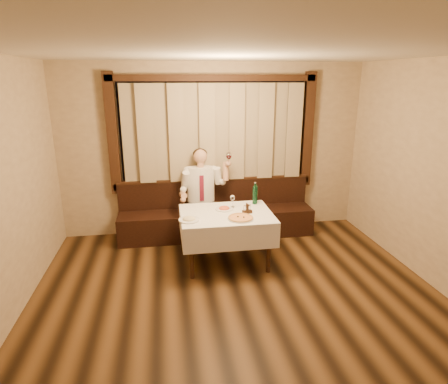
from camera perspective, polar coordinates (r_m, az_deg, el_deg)
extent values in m
cube|color=black|center=(4.11, 4.51, -21.61)|extent=(5.00, 6.00, 0.01)
cube|color=silver|center=(3.22, 5.75, 21.28)|extent=(5.00, 6.00, 0.01)
cube|color=tan|center=(6.27, -1.60, 6.43)|extent=(5.00, 0.01, 2.80)
cube|color=black|center=(6.20, -1.60, 9.13)|extent=(3.00, 0.02, 1.60)
cube|color=orange|center=(6.19, -8.04, 6.13)|extent=(0.50, 0.01, 0.40)
cube|color=black|center=(6.34, -1.49, 1.44)|extent=(3.30, 0.12, 0.10)
cube|color=black|center=(6.10, -1.61, 17.01)|extent=(3.30, 0.12, 0.10)
cube|color=black|center=(6.16, -16.63, 8.37)|extent=(0.16, 0.12, 1.90)
cube|color=black|center=(6.56, 12.62, 9.17)|extent=(0.16, 0.12, 1.90)
cube|color=#907D5C|center=(6.10, -1.47, 9.00)|extent=(2.90, 0.08, 1.55)
cube|color=black|center=(6.29, -1.13, -4.68)|extent=(3.20, 0.60, 0.45)
cube|color=black|center=(6.37, -1.45, -0.12)|extent=(3.20, 0.12, 0.45)
cube|color=black|center=(6.30, -1.47, 2.00)|extent=(3.20, 0.14, 0.04)
cylinder|color=black|center=(4.96, -4.96, -9.35)|extent=(0.06, 0.06, 0.71)
cylinder|color=black|center=(5.13, 6.83, -8.50)|extent=(0.06, 0.06, 0.71)
cylinder|color=black|center=(5.63, -5.53, -6.02)|extent=(0.06, 0.06, 0.71)
cylinder|color=black|center=(5.78, 4.85, -5.39)|extent=(0.06, 0.06, 0.71)
cube|color=black|center=(5.21, 0.35, -3.48)|extent=(1.20, 0.90, 0.04)
cube|color=white|center=(5.20, 0.35, -3.24)|extent=(1.26, 0.96, 0.01)
cube|color=white|center=(4.83, 1.29, -7.15)|extent=(1.26, 0.01, 0.35)
cube|color=white|center=(5.70, -0.45, -3.23)|extent=(1.26, 0.01, 0.35)
cube|color=white|center=(5.20, -6.55, -5.41)|extent=(0.01, 0.96, 0.35)
cube|color=white|center=(5.39, 6.98, -4.60)|extent=(0.01, 0.96, 0.35)
cylinder|color=white|center=(4.99, 2.54, -4.06)|extent=(0.35, 0.35, 0.01)
cylinder|color=#D14F1F|center=(4.98, 2.54, -3.95)|extent=(0.32, 0.32, 0.01)
torus|color=tan|center=(4.98, 2.54, -3.90)|extent=(0.33, 0.33, 0.02)
sphere|color=black|center=(4.99, 2.15, -3.77)|extent=(0.02, 0.02, 0.02)
sphere|color=black|center=(4.98, 3.03, -3.85)|extent=(0.02, 0.02, 0.02)
cylinder|color=white|center=(5.33, 0.03, -2.61)|extent=(0.25, 0.25, 0.02)
ellipsoid|color=#BD3C1E|center=(5.31, 0.03, -2.18)|extent=(0.15, 0.15, 0.07)
cylinder|color=white|center=(4.95, -5.35, -4.24)|extent=(0.27, 0.27, 0.02)
ellipsoid|color=beige|center=(4.93, -5.36, -3.74)|extent=(0.17, 0.17, 0.08)
cylinder|color=#114F2C|center=(5.55, 4.75, -0.48)|extent=(0.07, 0.07, 0.27)
cylinder|color=#114F2C|center=(5.50, 4.79, 1.06)|extent=(0.03, 0.03, 0.06)
cylinder|color=silver|center=(5.49, 4.80, 1.42)|extent=(0.03, 0.03, 0.01)
cylinder|color=white|center=(5.41, 1.29, -2.34)|extent=(0.06, 0.06, 0.01)
cylinder|color=white|center=(5.39, 1.29, -1.82)|extent=(0.01, 0.01, 0.10)
ellipsoid|color=white|center=(5.37, 1.30, -0.89)|extent=(0.07, 0.07, 0.09)
cube|color=black|center=(5.19, 3.55, -3.01)|extent=(0.14, 0.09, 0.04)
cube|color=black|center=(5.17, 3.56, -2.29)|extent=(0.03, 0.07, 0.10)
cylinder|color=white|center=(5.16, 3.18, -2.56)|extent=(0.03, 0.03, 0.07)
cylinder|color=silver|center=(5.15, 3.19, -2.11)|extent=(0.04, 0.04, 0.01)
cylinder|color=white|center=(5.19, 3.94, -2.46)|extent=(0.03, 0.03, 0.07)
cylinder|color=silver|center=(5.18, 3.95, -2.02)|extent=(0.04, 0.04, 0.01)
cube|color=black|center=(6.04, -3.34, -2.53)|extent=(0.42, 0.47, 0.17)
cube|color=black|center=(5.93, -4.18, -6.14)|extent=(0.12, 0.13, 0.45)
cube|color=black|center=(5.95, -1.95, -6.02)|extent=(0.12, 0.13, 0.45)
ellipsoid|color=white|center=(6.08, -3.56, 1.22)|extent=(0.44, 0.27, 0.57)
cube|color=maroon|center=(5.95, -3.42, 0.56)|extent=(0.07, 0.01, 0.42)
cylinder|color=tan|center=(5.99, -3.61, 4.21)|extent=(0.10, 0.10, 0.08)
sphere|color=tan|center=(5.97, -3.64, 5.49)|extent=(0.22, 0.22, 0.22)
ellipsoid|color=black|center=(5.99, -3.67, 5.84)|extent=(0.23, 0.23, 0.17)
sphere|color=white|center=(6.00, -5.59, 3.25)|extent=(0.14, 0.14, 0.14)
sphere|color=white|center=(6.04, -1.61, 3.42)|extent=(0.14, 0.14, 0.14)
sphere|color=tan|center=(5.68, -6.26, -1.21)|extent=(0.09, 0.09, 0.09)
sphere|color=tan|center=(5.87, 0.64, 4.38)|extent=(0.10, 0.10, 0.10)
cylinder|color=white|center=(5.83, 0.70, 4.72)|extent=(0.01, 0.01, 0.12)
ellipsoid|color=white|center=(5.81, 0.70, 5.57)|extent=(0.09, 0.09, 0.11)
ellipsoid|color=#4C070F|center=(5.81, 0.70, 5.37)|extent=(0.07, 0.07, 0.06)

